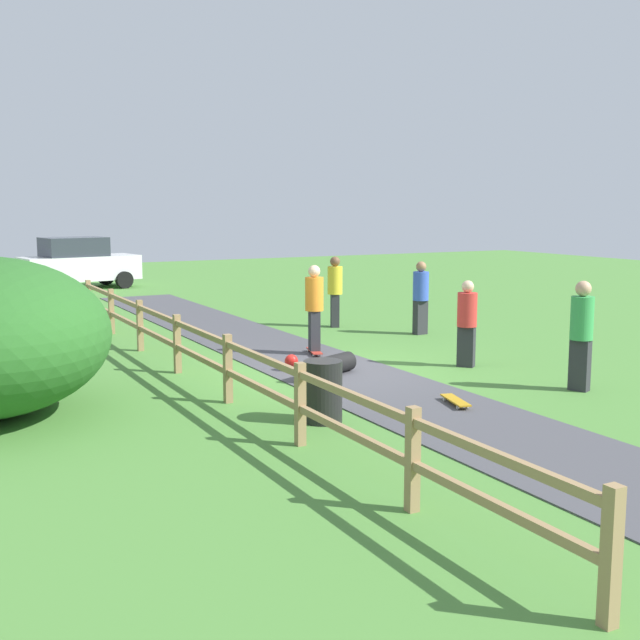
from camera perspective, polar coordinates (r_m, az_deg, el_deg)
ground_plane at (r=15.08m, az=0.91°, el=-3.72°), size 60.00×60.00×0.00m
asphalt_path at (r=15.08m, az=0.91°, el=-3.68°), size 2.40×28.00×0.02m
wooden_fence at (r=13.91m, az=-8.52°, el=-2.02°), size 0.12×18.12×1.10m
trash_bin at (r=11.58m, az=0.21°, el=-5.10°), size 0.56×0.56×0.90m
skater_riding at (r=16.59m, az=-0.41°, el=1.10°), size 0.47×0.82×1.86m
skater_fallen at (r=14.61m, az=0.19°, el=-3.30°), size 1.43×1.33×0.36m
skateboard_loose at (r=12.74m, az=9.62°, el=-5.66°), size 0.40×0.82×0.08m
bystander_yellow at (r=20.46m, az=1.07°, el=2.29°), size 0.50×0.50×1.81m
bystander_blue at (r=19.44m, az=7.18°, el=1.84°), size 0.41×0.41×1.77m
bystander_green at (r=14.10m, az=18.12°, el=-0.67°), size 0.50×0.50×1.86m
bystander_red at (r=15.67m, az=10.42°, el=0.03°), size 0.53×0.53×1.68m
parked_car_white at (r=31.13m, az=-16.82°, el=3.90°), size 4.42×2.52×1.92m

